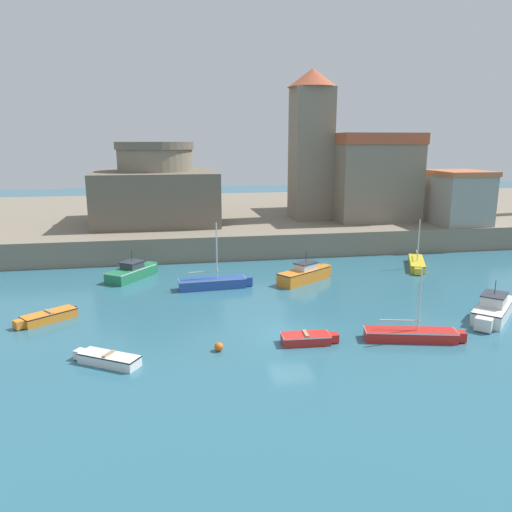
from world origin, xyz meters
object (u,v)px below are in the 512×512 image
Objects in this scene: dinghy_orange_6 at (48,316)px; sailboat_red_3 at (412,334)px; sailboat_yellow_4 at (417,263)px; fortress at (156,191)px; motorboat_orange_5 at (305,274)px; harbor_shed_mid_row at (458,197)px; motorboat_green_8 at (132,272)px; mooring_buoy at (219,347)px; dinghy_white_1 at (108,359)px; sailboat_blue_0 at (214,283)px; church at (349,168)px; motorboat_white_7 at (493,309)px; dinghy_red_2 at (308,338)px.

sailboat_red_3 is at bearing -18.21° from dinghy_orange_6.
sailboat_yellow_4 is 28.53m from fortress.
dinghy_orange_6 is at bearing -161.98° from motorboat_orange_5.
sailboat_red_3 is 0.89× the size of harbor_shed_mid_row.
motorboat_orange_5 is 14.27m from motorboat_green_8.
motorboat_orange_5 is 1.47× the size of dinghy_orange_6.
sailboat_yellow_4 is 0.43× the size of fortress.
mooring_buoy is at bearing -142.19° from sailboat_yellow_4.
dinghy_white_1 is 0.64× the size of sailboat_yellow_4.
harbor_shed_mid_row reaches higher than motorboat_orange_5.
motorboat_green_8 reaches higher than dinghy_orange_6.
motorboat_orange_5 is (7.46, 0.62, 0.17)m from sailboat_blue_0.
dinghy_white_1 is 0.28× the size of fortress.
church reaches higher than motorboat_orange_5.
dinghy_orange_6 is at bearing -163.70° from sailboat_yellow_4.
motorboat_green_8 is 0.78× the size of harbor_shed_mid_row.
harbor_shed_mid_row is (20.14, 11.32, 4.62)m from motorboat_orange_5.
motorboat_green_8 reaches higher than mooring_buoy.
sailboat_red_3 is 1.14× the size of motorboat_green_8.
sailboat_red_3 is 35.19m from fortress.
mooring_buoy is 38.35m from church.
sailboat_yellow_4 is at bearing 9.99° from sailboat_blue_0.
dinghy_white_1 is 7.33× the size of mooring_buoy.
dinghy_white_1 is at bearing -148.03° from sailboat_yellow_4.
harbor_shed_mid_row is (27.60, 11.94, 4.79)m from sailboat_blue_0.
motorboat_green_8 is at bearing -97.45° from fortress.
mooring_buoy is at bearing -123.79° from motorboat_orange_5.
dinghy_white_1 reaches higher than mooring_buoy.
motorboat_white_7 is at bearing -92.58° from church.
dinghy_white_1 is 16.79m from sailboat_red_3.
sailboat_yellow_4 is at bearing -1.79° from motorboat_green_8.
sailboat_yellow_4 reaches higher than dinghy_white_1.
fortress is at bearing 96.42° from mooring_buoy.
motorboat_orange_5 is at bearing -57.46° from fortress.
dinghy_white_1 is 1.10× the size of dinghy_red_2.
mooring_buoy is at bearing 6.21° from dinghy_white_1.
sailboat_yellow_4 reaches higher than motorboat_orange_5.
sailboat_blue_0 reaches higher than motorboat_orange_5.
sailboat_red_3 reaches higher than mooring_buoy.
motorboat_white_7 is at bearing -53.67° from fortress.
motorboat_white_7 reaches higher than motorboat_orange_5.
dinghy_orange_6 is 12.04m from mooring_buoy.
dinghy_red_2 is 20.85m from sailboat_yellow_4.
dinghy_red_2 is 12.78m from motorboat_orange_5.
dinghy_white_1 is 42.38m from harbor_shed_mid_row.
harbor_shed_mid_row is (28.50, 23.82, 5.00)m from mooring_buoy.
sailboat_blue_0 reaches higher than dinghy_orange_6.
sailboat_blue_0 is at bearing -156.60° from harbor_shed_mid_row.
sailboat_blue_0 is 30.45m from harbor_shed_mid_row.
sailboat_red_3 is 0.35× the size of church.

